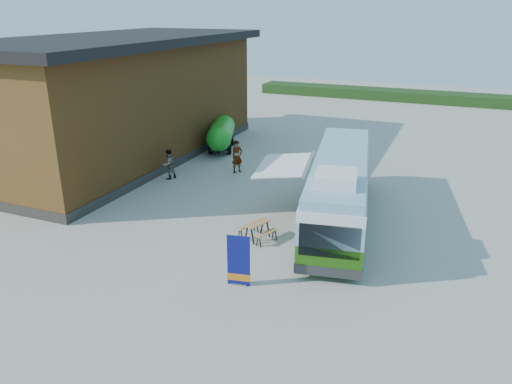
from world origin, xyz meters
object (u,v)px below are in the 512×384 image
at_px(picnic_table, 257,227).
at_px(slurry_tanker, 221,133).
at_px(banner, 239,265).
at_px(person_b, 169,164).
at_px(person_a, 237,157).
at_px(bus, 339,187).

xyz_separation_m(picnic_table, slurry_tanker, (-7.59, 11.82, 0.60)).
distance_m(banner, person_b, 12.24).
bearing_deg(slurry_tanker, picnic_table, -78.62).
bearing_deg(person_a, bus, -89.27).
relative_size(bus, banner, 6.09).
xyz_separation_m(bus, banner, (-1.82, -6.72, -0.88)).
bearing_deg(slurry_tanker, bus, -61.83).
distance_m(picnic_table, person_a, 9.00).
height_order(bus, slurry_tanker, bus).
xyz_separation_m(bus, slurry_tanker, (-10.23, 8.74, -0.51)).
relative_size(picnic_table, slurry_tanker, 0.32).
bearing_deg(person_b, bus, 98.41).
distance_m(bus, picnic_table, 4.20).
height_order(picnic_table, person_a, person_a).
relative_size(bus, person_a, 6.05).
bearing_deg(banner, picnic_table, 92.23).
bearing_deg(bus, person_b, 157.56).
height_order(bus, banner, bus).
distance_m(banner, slurry_tanker, 17.61).
distance_m(bus, slurry_tanker, 13.47).
xyz_separation_m(banner, picnic_table, (-0.83, 3.65, -0.22)).
bearing_deg(picnic_table, person_a, 140.75).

